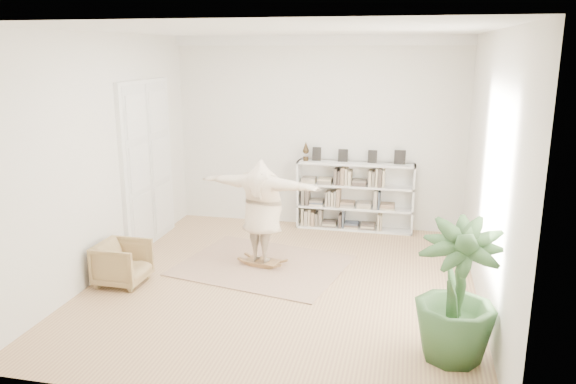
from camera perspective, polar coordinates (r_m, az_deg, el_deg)
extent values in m
plane|color=#A67955|center=(8.38, -0.51, -9.29)|extent=(6.00, 6.00, 0.00)
plane|color=silver|center=(10.74, 3.09, 5.97)|extent=(5.50, 0.00, 5.50)
plane|color=silver|center=(5.05, -8.22, -3.80)|extent=(5.50, 0.00, 5.50)
plane|color=silver|center=(8.86, -18.18, 3.48)|extent=(0.00, 6.00, 6.00)
plane|color=silver|center=(7.71, 19.82, 1.81)|extent=(0.00, 6.00, 6.00)
plane|color=white|center=(7.68, -0.57, 16.14)|extent=(6.00, 6.00, 0.00)
cube|color=white|center=(10.56, 3.16, 15.14)|extent=(5.50, 0.12, 0.18)
cube|color=white|center=(10.03, -14.08, 2.64)|extent=(0.08, 1.78, 2.92)
cube|color=silver|center=(9.67, -15.02, 2.16)|extent=(0.06, 0.78, 2.80)
cube|color=silver|center=(10.38, -13.01, 3.08)|extent=(0.06, 0.78, 2.80)
cube|color=silver|center=(10.83, 1.11, -0.14)|extent=(0.04, 0.35, 1.30)
cube|color=silver|center=(10.64, 12.60, -0.77)|extent=(0.04, 0.35, 1.30)
cube|color=silver|center=(10.83, 6.88, -0.25)|extent=(2.20, 0.04, 1.30)
cube|color=silver|center=(10.86, 6.70, -3.67)|extent=(2.20, 0.35, 0.04)
cube|color=silver|center=(10.74, 6.77, -1.59)|extent=(2.20, 0.35, 0.04)
cube|color=silver|center=(10.63, 6.83, 0.64)|extent=(2.20, 0.35, 0.04)
cube|color=silver|center=(10.54, 6.90, 2.86)|extent=(2.20, 0.35, 0.04)
cube|color=black|center=(10.66, 2.93, 3.84)|extent=(0.18, 0.07, 0.24)
cube|color=black|center=(10.59, 5.60, 3.72)|extent=(0.18, 0.07, 0.24)
cube|color=black|center=(10.54, 8.58, 3.57)|extent=(0.18, 0.07, 0.24)
cube|color=black|center=(10.52, 11.30, 3.44)|extent=(0.18, 0.07, 0.24)
imported|color=tan|center=(8.62, -16.46, -6.93)|extent=(0.71, 0.69, 0.64)
cube|color=tan|center=(9.03, -2.58, -7.45)|extent=(2.85, 2.46, 0.02)
cube|color=brown|center=(9.00, -2.59, -7.05)|extent=(0.58, 0.42, 0.03)
cube|color=brown|center=(9.02, -2.59, -7.26)|extent=(0.36, 0.12, 0.04)
cube|color=brown|center=(9.02, -2.59, -7.26)|extent=(0.36, 0.12, 0.04)
cube|color=brown|center=(9.00, -2.59, -7.05)|extent=(0.21, 0.09, 0.11)
cube|color=brown|center=(9.00, -2.59, -7.05)|extent=(0.21, 0.09, 0.11)
imported|color=beige|center=(8.72, -2.65, -1.70)|extent=(2.08, 0.94, 1.64)
imported|color=#31552A|center=(6.46, 16.72, -9.68)|extent=(1.00, 1.00, 1.59)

